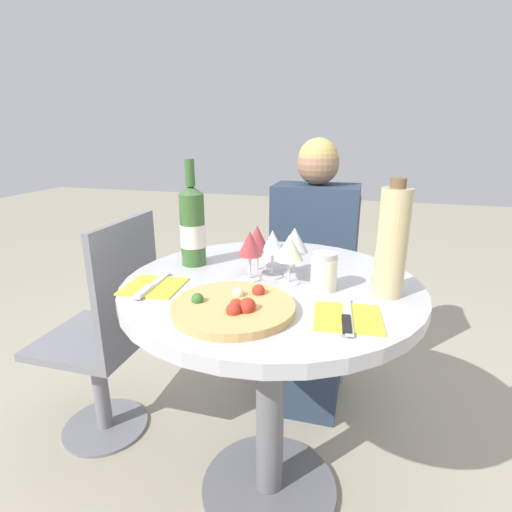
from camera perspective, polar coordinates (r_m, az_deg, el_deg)
The scene contains 16 objects.
ground_plane at distance 1.57m, azimuth 1.85°, elevation -30.34°, with size 12.00×12.00×0.00m, color #9E937F.
dining_table at distance 1.20m, azimuth 2.13°, elevation -11.41°, with size 0.84×0.84×0.76m.
chair_behind_diner at distance 1.95m, azimuth 8.25°, elevation -5.07°, with size 0.37×0.37×0.88m.
seated_diner at distance 1.79m, azimuth 7.75°, elevation -4.36°, with size 0.36×0.46×1.14m.
chair_empty_side at distance 1.62m, azimuth -20.37°, elevation -10.96°, with size 0.37×0.37×0.88m.
pizza_large at distance 0.94m, azimuth -3.16°, elevation -7.28°, with size 0.29×0.29×0.05m.
wine_bottle at distance 1.25m, azimuth -9.06°, elevation 4.25°, with size 0.08×0.08×0.33m.
tall_carafe at distance 1.05m, azimuth 18.85°, elevation 1.88°, with size 0.08×0.08×0.30m.
sugar_shaker at distance 1.07m, azimuth 9.68°, elevation -2.18°, with size 0.07×0.07×0.10m.
wine_glass_back_right at distance 1.16m, azimuth 5.50°, elevation 2.19°, with size 0.08×0.08×0.14m.
wine_glass_center at distance 1.13m, azimuth 2.37°, elevation 1.88°, with size 0.06×0.06×0.14m.
wine_glass_back_left at distance 1.18m, azimuth 0.17°, elevation 2.47°, with size 0.07×0.07×0.14m.
wine_glass_front_right at distance 1.08m, azimuth 4.76°, elevation 1.07°, with size 0.08×0.08×0.14m.
wine_glass_front_left at distance 1.11m, azimuth -0.90°, elevation 1.59°, with size 0.07×0.07×0.14m.
place_setting_left at distance 1.12m, azimuth -14.53°, elevation -4.22°, with size 0.16×0.19×0.01m.
place_setting_right at distance 0.93m, azimuth 12.95°, elevation -8.56°, with size 0.16×0.19×0.01m.
Camera 1 is at (0.24, -1.02, 1.17)m, focal length 28.00 mm.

